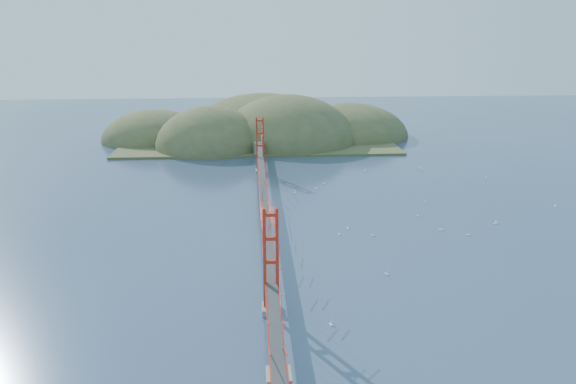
{
  "coord_description": "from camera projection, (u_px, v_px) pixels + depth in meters",
  "views": [
    {
      "loc": [
        -1.81,
        -84.15,
        29.39
      ],
      "look_at": [
        3.79,
        0.0,
        4.52
      ],
      "focal_mm": 35.0,
      "sensor_mm": 36.0,
      "label": 1
    }
  ],
  "objects": [
    {
      "name": "sailboat_15",
      "position": [
        420.0,
        168.0,
        121.28
      ],
      "size": [
        0.56,
        0.56,
        0.63
      ],
      "color": "white",
      "rests_on": "ground"
    },
    {
      "name": "sailboat_13",
      "position": [
        496.0,
        223.0,
        87.11
      ],
      "size": [
        0.63,
        0.54,
        0.72
      ],
      "color": "white",
      "rests_on": "ground"
    },
    {
      "name": "sailboat_extra_0",
      "position": [
        339.0,
        234.0,
        82.55
      ],
      "size": [
        0.48,
        0.51,
        0.57
      ],
      "color": "white",
      "rests_on": "ground"
    },
    {
      "name": "sailboat_0",
      "position": [
        348.0,
        228.0,
        85.03
      ],
      "size": [
        0.46,
        0.52,
        0.58
      ],
      "color": "white",
      "rests_on": "ground"
    },
    {
      "name": "sailboat_2",
      "position": [
        468.0,
        234.0,
        82.3
      ],
      "size": [
        0.61,
        0.61,
        0.65
      ],
      "color": "white",
      "rests_on": "ground"
    },
    {
      "name": "bridge",
      "position": [
        264.0,
        177.0,
        87.15
      ],
      "size": [
        2.2,
        94.4,
        12.0
      ],
      "color": "gray",
      "rests_on": "ground"
    },
    {
      "name": "sailboat_extra_1",
      "position": [
        386.0,
        273.0,
        69.28
      ],
      "size": [
        0.59,
        0.59,
        0.63
      ],
      "color": "white",
      "rests_on": "ground"
    },
    {
      "name": "sailboat_8",
      "position": [
        486.0,
        177.0,
        113.45
      ],
      "size": [
        0.53,
        0.53,
        0.56
      ],
      "color": "white",
      "rests_on": "ground"
    },
    {
      "name": "sailboat_17",
      "position": [
        423.0,
        170.0,
        119.65
      ],
      "size": [
        0.58,
        0.58,
        0.64
      ],
      "color": "white",
      "rests_on": "ground"
    },
    {
      "name": "sailboat_14",
      "position": [
        425.0,
        202.0,
        97.66
      ],
      "size": [
        0.52,
        0.52,
        0.57
      ],
      "color": "white",
      "rests_on": "ground"
    },
    {
      "name": "sailboat_6",
      "position": [
        373.0,
        235.0,
        82.16
      ],
      "size": [
        0.64,
        0.64,
        0.67
      ],
      "color": "white",
      "rests_on": "ground"
    },
    {
      "name": "sailboat_16",
      "position": [
        316.0,
        188.0,
        106.02
      ],
      "size": [
        0.7,
        0.7,
        0.73
      ],
      "color": "white",
      "rests_on": "ground"
    },
    {
      "name": "ground",
      "position": [
        264.0,
        220.0,
        88.96
      ],
      "size": [
        320.0,
        320.0,
        0.0
      ],
      "primitive_type": "plane",
      "color": "#334666",
      "rests_on": "ground"
    },
    {
      "name": "sailboat_7",
      "position": [
        365.0,
        170.0,
        118.88
      ],
      "size": [
        0.59,
        0.59,
        0.62
      ],
      "color": "white",
      "rests_on": "ground"
    },
    {
      "name": "sailboat_10",
      "position": [
        331.0,
        324.0,
        57.54
      ],
      "size": [
        0.52,
        0.55,
        0.61
      ],
      "color": "white",
      "rests_on": "ground"
    },
    {
      "name": "sailboat_5",
      "position": [
        555.0,
        206.0,
        95.48
      ],
      "size": [
        0.43,
        0.53,
        0.63
      ],
      "color": "white",
      "rests_on": "ground"
    },
    {
      "name": "sailboat_1",
      "position": [
        441.0,
        229.0,
        84.44
      ],
      "size": [
        0.68,
        0.68,
        0.71
      ],
      "color": "white",
      "rests_on": "ground"
    },
    {
      "name": "far_headlands",
      "position": [
        266.0,
        138.0,
        154.67
      ],
      "size": [
        84.0,
        58.0,
        25.0
      ],
      "color": "brown",
      "rests_on": "ground"
    },
    {
      "name": "sailboat_3",
      "position": [
        295.0,
        192.0,
        103.19
      ],
      "size": [
        0.59,
        0.59,
        0.63
      ],
      "color": "white",
      "rests_on": "ground"
    },
    {
      "name": "sailboat_12",
      "position": [
        324.0,
        183.0,
        109.24
      ],
      "size": [
        0.65,
        0.58,
        0.73
      ],
      "color": "white",
      "rests_on": "ground"
    },
    {
      "name": "sailboat_4",
      "position": [
        418.0,
        215.0,
        90.6
      ],
      "size": [
        0.52,
        0.52,
        0.55
      ],
      "color": "white",
      "rests_on": "ground"
    }
  ]
}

